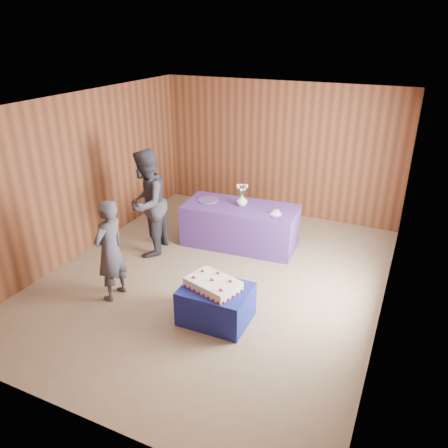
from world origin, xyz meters
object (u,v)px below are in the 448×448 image
Objects in this scene: sheet_cake at (213,284)px; guest_right at (147,203)px; cake_table at (216,304)px; guest_left at (110,251)px; serving_table at (240,225)px; vase at (242,200)px.

guest_right reaches higher than sheet_cake.
guest_right is (-1.90, 1.27, 0.67)m from cake_table.
guest_left is at bearing -176.52° from cake_table.
guest_left reaches higher than serving_table.
serving_table is 2.29m from sheet_cake.
vase is (-0.57, 2.25, 0.60)m from cake_table.
guest_right reaches higher than serving_table.
guest_right is (-1.86, 1.27, 0.36)m from sheet_cake.
cake_table is at bearing 44.08° from guest_right.
sheet_cake is at bearing -76.68° from vase.
guest_left is (-1.03, -2.36, -0.09)m from vase.
guest_right is (-0.30, 1.38, 0.17)m from guest_left.
cake_table is 1.69m from guest_left.
sheet_cake is at bearing -80.70° from serving_table.
serving_table is at bearing -107.13° from vase.
serving_table is at bearing 104.04° from cake_table.
guest_left is (-1.60, -0.12, 0.51)m from cake_table.
serving_table is 0.48m from vase.
sheet_cake is 2.34m from vase.
sheet_cake is at bearing -166.82° from cake_table.
guest_right is at bearing -165.51° from guest_left.
serving_table reaches higher than cake_table.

